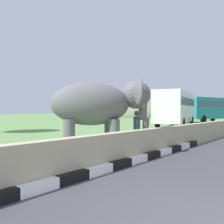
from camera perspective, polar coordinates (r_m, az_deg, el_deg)
striped_curb at (r=5.57m, az=-12.77°, el=-15.68°), size 16.20×0.20×0.24m
barrier_parapet at (r=7.33m, az=0.49°, el=-8.75°), size 28.00×0.36×1.00m
elephant at (r=9.72m, az=-2.87°, el=1.65°), size 3.91×3.73×2.89m
person_handler at (r=10.62m, az=5.74°, el=-3.62°), size 0.54×0.47×1.66m
bus_white at (r=26.18m, az=14.72°, el=1.25°), size 10.24×4.84×3.50m
bus_teal at (r=38.30m, az=21.55°, el=0.94°), size 9.28×4.87×3.50m
cow_near at (r=26.58m, az=16.51°, el=-1.38°), size 1.08×1.91×1.23m
hill_east at (r=70.24m, az=5.72°, el=-1.02°), size 34.53×27.62×9.98m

